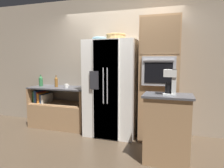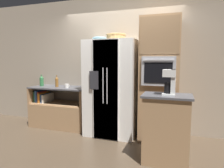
# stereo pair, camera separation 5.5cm
# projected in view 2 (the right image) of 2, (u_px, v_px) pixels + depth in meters

# --- Properties ---
(ground_plane) EXTENTS (20.00, 20.00, 0.00)m
(ground_plane) POSITION_uv_depth(u_px,v_px,m) (115.00, 134.00, 4.01)
(ground_plane) COLOR #4C3D2D
(wall_back) EXTENTS (12.00, 0.06, 2.80)m
(wall_back) POSITION_uv_depth(u_px,v_px,m) (121.00, 64.00, 4.25)
(wall_back) COLOR tan
(wall_back) RESTS_ON ground_plane
(counter_left) EXTENTS (1.31, 0.61, 0.89)m
(counter_left) POSITION_uv_depth(u_px,v_px,m) (60.00, 112.00, 4.47)
(counter_left) COLOR #A87F56
(counter_left) RESTS_ON ground_plane
(refrigerator) EXTENTS (0.98, 0.77, 1.85)m
(refrigerator) POSITION_uv_depth(u_px,v_px,m) (112.00, 88.00, 3.95)
(refrigerator) COLOR white
(refrigerator) RESTS_ON ground_plane
(wall_oven) EXTENTS (0.68, 0.74, 2.22)m
(wall_oven) POSITION_uv_depth(u_px,v_px,m) (160.00, 80.00, 3.66)
(wall_oven) COLOR #A87F56
(wall_oven) RESTS_ON ground_plane
(island_counter) EXTENTS (0.68, 0.46, 0.99)m
(island_counter) POSITION_uv_depth(u_px,v_px,m) (166.00, 129.00, 2.85)
(island_counter) COLOR #A87F56
(island_counter) RESTS_ON ground_plane
(wicker_basket) EXTENTS (0.39, 0.39, 0.13)m
(wicker_basket) POSITION_uv_depth(u_px,v_px,m) (116.00, 37.00, 3.91)
(wicker_basket) COLOR tan
(wicker_basket) RESTS_ON refrigerator
(fruit_bowl) EXTENTS (0.28, 0.28, 0.08)m
(fruit_bowl) POSITION_uv_depth(u_px,v_px,m) (100.00, 38.00, 3.83)
(fruit_bowl) COLOR #668C99
(fruit_bowl) RESTS_ON refrigerator
(bottle_tall) EXTENTS (0.07, 0.07, 0.26)m
(bottle_tall) POSITION_uv_depth(u_px,v_px,m) (57.00, 82.00, 4.39)
(bottle_tall) COLOR brown
(bottle_tall) RESTS_ON counter_left
(bottle_short) EXTENTS (0.09, 0.09, 0.26)m
(bottle_short) POSITION_uv_depth(u_px,v_px,m) (42.00, 81.00, 4.54)
(bottle_short) COLOR #33723F
(bottle_short) RESTS_ON counter_left
(mug) EXTENTS (0.12, 0.08, 0.08)m
(mug) POSITION_uv_depth(u_px,v_px,m) (67.00, 86.00, 4.25)
(mug) COLOR silver
(mug) RESTS_ON counter_left
(coffee_maker) EXTENTS (0.17, 0.18, 0.35)m
(coffee_maker) POSITION_uv_depth(u_px,v_px,m) (170.00, 81.00, 2.75)
(coffee_maker) COLOR white
(coffee_maker) RESTS_ON island_counter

